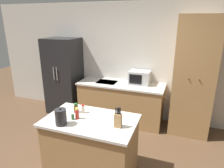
# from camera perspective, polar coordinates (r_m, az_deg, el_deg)

# --- Properties ---
(wall_back) EXTENTS (7.20, 0.06, 2.60)m
(wall_back) POSITION_cam_1_polar(r_m,az_deg,el_deg) (4.57, 5.78, 6.20)
(wall_back) COLOR beige
(wall_back) RESTS_ON ground_plane
(refrigerator) EXTENTS (0.78, 0.66, 1.82)m
(refrigerator) POSITION_cam_1_polar(r_m,az_deg,el_deg) (4.99, -13.58, 2.17)
(refrigerator) COLOR black
(refrigerator) RESTS_ON ground_plane
(back_counter) EXTENTS (1.88, 0.69, 0.89)m
(back_counter) POSITION_cam_1_polar(r_m,az_deg,el_deg) (4.53, 2.49, -5.15)
(back_counter) COLOR #9E7547
(back_counter) RESTS_ON ground_plane
(pantry_cabinet) EXTENTS (0.74, 0.63, 2.32)m
(pantry_cabinet) POSITION_cam_1_polar(r_m,az_deg,el_deg) (4.15, 22.22, 1.74)
(pantry_cabinet) COLOR #9E7547
(pantry_cabinet) RESTS_ON ground_plane
(kitchen_island) EXTENTS (1.29, 0.79, 0.90)m
(kitchen_island) POSITION_cam_1_polar(r_m,az_deg,el_deg) (3.07, -5.92, -17.43)
(kitchen_island) COLOR #9E7547
(kitchen_island) RESTS_ON ground_plane
(microwave) EXTENTS (0.44, 0.36, 0.29)m
(microwave) POSITION_cam_1_polar(r_m,az_deg,el_deg) (4.36, 7.92, 1.91)
(microwave) COLOR #B2B5B7
(microwave) RESTS_ON back_counter
(knife_block) EXTENTS (0.09, 0.06, 0.28)m
(knife_block) POSITION_cam_1_polar(r_m,az_deg,el_deg) (2.59, 1.74, -10.20)
(knife_block) COLOR #9E7547
(knife_block) RESTS_ON kitchen_island
(spice_bottle_tall_dark) EXTENTS (0.05, 0.05, 0.13)m
(spice_bottle_tall_dark) POSITION_cam_1_polar(r_m,az_deg,el_deg) (3.00, -8.30, -7.06)
(spice_bottle_tall_dark) COLOR beige
(spice_bottle_tall_dark) RESTS_ON kitchen_island
(spice_bottle_short_red) EXTENTS (0.06, 0.06, 0.14)m
(spice_bottle_short_red) POSITION_cam_1_polar(r_m,az_deg,el_deg) (3.03, -10.28, -6.82)
(spice_bottle_short_red) COLOR #563319
(spice_bottle_short_red) RESTS_ON kitchen_island
(spice_bottle_amber_oil) EXTENTS (0.04, 0.04, 0.10)m
(spice_bottle_amber_oil) POSITION_cam_1_polar(r_m,az_deg,el_deg) (2.85, -11.17, -9.09)
(spice_bottle_amber_oil) COLOR #337033
(spice_bottle_amber_oil) RESTS_ON kitchen_island
(spice_bottle_green_herb) EXTENTS (0.05, 0.05, 0.16)m
(spice_bottle_green_herb) POSITION_cam_1_polar(r_m,az_deg,el_deg) (2.84, -9.96, -8.34)
(spice_bottle_green_herb) COLOR #B2281E
(spice_bottle_green_herb) RESTS_ON kitchen_island
(kettle) EXTENTS (0.15, 0.15, 0.24)m
(kettle) POSITION_cam_1_polar(r_m,az_deg,el_deg) (2.73, -14.42, -9.12)
(kettle) COLOR #232326
(kettle) RESTS_ON kitchen_island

